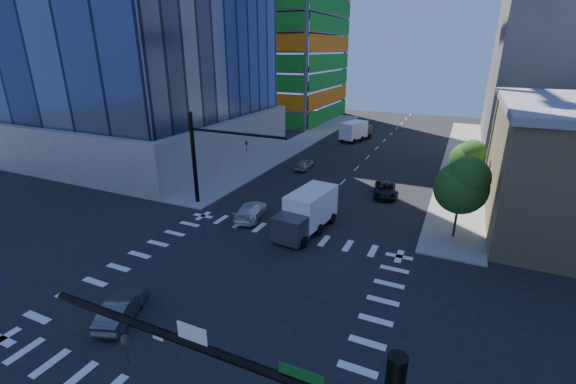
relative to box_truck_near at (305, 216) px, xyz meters
The scene contains 13 objects.
ground 9.97m from the box_truck_near, 95.62° to the right, with size 160.00×160.00×0.00m, color black.
road_markings 9.97m from the box_truck_near, 95.62° to the right, with size 20.00×20.00×0.01m, color silver.
sidewalk_ne 32.35m from the box_truck_near, 69.09° to the left, with size 5.00×60.00×0.15m, color gray.
sidewalk_nw 33.09m from the box_truck_near, 114.04° to the left, with size 5.00×60.00×0.15m, color gray.
signal_mast_nw 11.78m from the box_truck_near, behind, with size 10.20×0.40×9.00m.
tree_south 12.76m from the box_truck_near, 19.33° to the left, with size 4.16×4.16×6.82m.
tree_north 20.20m from the box_truck_near, 53.37° to the left, with size 3.54×3.52×5.78m.
car_nb_far 12.46m from the box_truck_near, 69.20° to the left, with size 2.18×4.73×1.31m, color black.
car_sb_near 5.77m from the box_truck_near, behind, with size 2.03×5.00×1.45m, color white.
car_sb_mid 18.43m from the box_truck_near, 112.57° to the left, with size 1.61×4.01×1.37m, color #919398.
car_sb_cross 15.71m from the box_truck_near, 109.85° to the right, with size 1.46×4.19×1.38m, color #49494E.
box_truck_near is the anchor object (origin of this frame).
box_truck_far 36.66m from the box_truck_near, 98.45° to the left, with size 4.30×6.77×3.29m.
Camera 1 is at (12.00, -17.64, 14.67)m, focal length 24.00 mm.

